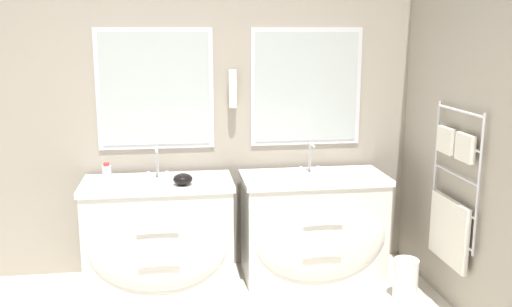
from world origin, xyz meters
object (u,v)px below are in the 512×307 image
vanity_left (159,234)px  toiletry_bottle (107,175)px  vanity_right (314,227)px  amenity_bowl (182,179)px  waste_bin (406,278)px

vanity_left → toiletry_bottle: (-0.35, -0.05, 0.48)m
vanity_right → amenity_bowl: amenity_bowl is taller
waste_bin → amenity_bowl: bearing=167.5°
vanity_right → waste_bin: bearing=-38.4°
vanity_left → waste_bin: 1.84m
vanity_right → vanity_left: bearing=180.0°
waste_bin → vanity_left: bearing=165.5°
vanity_right → amenity_bowl: (-1.01, -0.11, 0.45)m
vanity_right → waste_bin: vanity_right is taller
amenity_bowl → vanity_right: bearing=6.0°
amenity_bowl → vanity_left: bearing=149.8°
amenity_bowl → waste_bin: bearing=-12.5°
vanity_right → amenity_bowl: bearing=-174.0°
vanity_left → vanity_right: size_ratio=1.00×
amenity_bowl → waste_bin: amenity_bowl is taller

